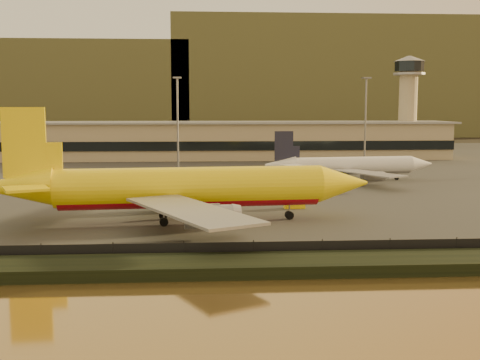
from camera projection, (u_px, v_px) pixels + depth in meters
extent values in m
plane|color=black|center=(231.00, 238.00, 82.10)|extent=(900.00, 900.00, 0.00)
cube|color=black|center=(238.00, 266.00, 65.18)|extent=(320.00, 7.00, 1.40)
cube|color=#2D2D2D|center=(214.00, 168.00, 176.18)|extent=(320.00, 220.00, 0.20)
cube|color=black|center=(236.00, 251.00, 69.07)|extent=(300.00, 0.05, 2.20)
cube|color=tan|center=(212.00, 141.00, 205.15)|extent=(160.00, 22.00, 12.00)
cube|color=black|center=(213.00, 146.00, 194.18)|extent=(160.00, 0.60, 3.00)
cube|color=gray|center=(212.00, 122.00, 204.39)|extent=(164.00, 24.00, 0.60)
cylinder|color=tan|center=(408.00, 114.00, 214.58)|extent=(6.40, 6.40, 30.00)
cylinder|color=black|center=(409.00, 67.00, 212.55)|extent=(10.40, 10.40, 3.50)
cone|color=gray|center=(409.00, 59.00, 212.22)|extent=(11.20, 11.20, 2.00)
cylinder|color=gray|center=(409.00, 74.00, 212.86)|extent=(11.20, 11.20, 0.80)
cylinder|color=slate|center=(178.00, 126.00, 159.14)|extent=(0.50, 0.50, 25.00)
cube|color=slate|center=(177.00, 78.00, 157.60)|extent=(2.20, 2.20, 0.40)
cylinder|color=slate|center=(365.00, 126.00, 160.43)|extent=(0.50, 0.50, 25.00)
cube|color=slate|center=(366.00, 78.00, 158.89)|extent=(2.20, 2.20, 0.40)
cube|color=brown|center=(334.00, 82.00, 420.49)|extent=(220.00, 160.00, 70.00)
cylinder|color=yellow|center=(191.00, 186.00, 91.89)|extent=(40.90, 9.18, 5.86)
cylinder|color=#AD0914|center=(191.00, 193.00, 92.01)|extent=(39.67, 7.81, 4.57)
cone|color=yellow|center=(343.00, 183.00, 95.45)|extent=(8.34, 6.49, 5.86)
cone|color=yellow|center=(18.00, 187.00, 88.11)|extent=(10.59, 6.67, 5.86)
cube|color=yellow|center=(24.00, 143.00, 87.50)|extent=(6.21, 0.98, 10.25)
cube|color=yellow|center=(41.00, 179.00, 94.14)|extent=(6.76, 6.71, 0.35)
cube|color=yellow|center=(26.00, 189.00, 82.64)|extent=(7.35, 7.31, 0.35)
cube|color=gray|center=(179.00, 181.00, 107.17)|extent=(15.06, 26.55, 0.35)
cylinder|color=gray|center=(196.00, 192.00, 104.04)|extent=(7.00, 3.77, 3.22)
cube|color=gray|center=(190.00, 210.00, 76.53)|extent=(18.45, 26.19, 0.35)
cylinder|color=gray|center=(209.00, 217.00, 80.87)|extent=(7.00, 3.77, 3.22)
cylinder|color=black|center=(289.00, 215.00, 94.76)|extent=(1.37, 1.13, 1.29)
cylinder|color=slate|center=(289.00, 211.00, 94.68)|extent=(0.23, 0.23, 2.64)
cylinder|color=black|center=(164.00, 222.00, 89.28)|extent=(1.37, 1.13, 1.29)
cylinder|color=slate|center=(164.00, 217.00, 89.20)|extent=(0.23, 0.23, 2.64)
cylinder|color=black|center=(163.00, 215.00, 94.45)|extent=(1.37, 1.13, 1.29)
cylinder|color=slate|center=(163.00, 211.00, 94.37)|extent=(0.23, 0.23, 2.64)
cylinder|color=white|center=(354.00, 165.00, 143.32)|extent=(29.09, 7.13, 4.00)
cylinder|color=gray|center=(354.00, 168.00, 143.40)|extent=(28.20, 6.17, 3.12)
cone|color=white|center=(421.00, 164.00, 146.30)|extent=(6.01, 4.59, 4.00)
cone|color=white|center=(280.00, 165.00, 140.16)|extent=(7.60, 4.77, 4.00)
cube|color=#1C1D32|center=(284.00, 146.00, 139.76)|extent=(4.41, 0.80, 7.01)
cube|color=white|center=(283.00, 162.00, 144.31)|extent=(4.69, 4.54, 0.24)
cube|color=white|center=(291.00, 165.00, 136.49)|extent=(5.21, 5.11, 0.24)
cube|color=gray|center=(335.00, 164.00, 154.02)|extent=(10.28, 18.86, 0.24)
cylinder|color=gray|center=(346.00, 169.00, 151.86)|extent=(5.02, 2.71, 2.20)
cube|color=gray|center=(368.00, 173.00, 132.50)|extent=(13.47, 18.52, 0.24)
cylinder|color=gray|center=(372.00, 176.00, 135.62)|extent=(5.02, 2.71, 2.20)
cylinder|color=black|center=(397.00, 178.00, 145.63)|extent=(0.95, 0.79, 0.88)
cylinder|color=slate|center=(397.00, 176.00, 145.57)|extent=(0.21, 0.21, 1.80)
cylinder|color=black|center=(344.00, 180.00, 141.44)|extent=(0.95, 0.79, 0.88)
cylinder|color=slate|center=(344.00, 178.00, 141.39)|extent=(0.21, 0.21, 1.80)
cylinder|color=black|center=(339.00, 178.00, 144.96)|extent=(0.95, 0.79, 0.88)
cylinder|color=slate|center=(339.00, 177.00, 144.91)|extent=(0.21, 0.21, 1.80)
cube|color=yellow|center=(294.00, 204.00, 104.97)|extent=(3.67, 1.78, 1.62)
cube|color=white|center=(140.00, 198.00, 111.62)|extent=(3.90, 2.72, 1.61)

